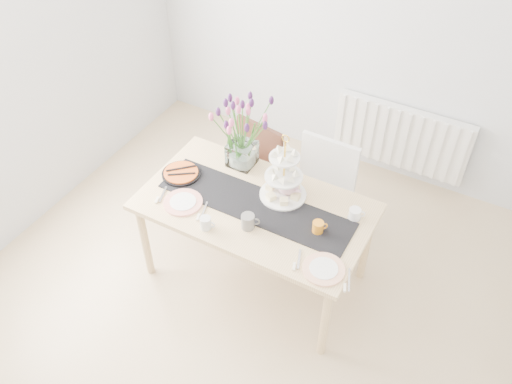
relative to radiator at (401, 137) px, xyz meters
The scene contains 16 objects.
room_shell 2.40m from the radiator, 102.86° to the right, with size 4.50×4.50×4.50m.
radiator is the anchor object (origin of this frame).
dining_table 1.75m from the radiator, 109.09° to the right, with size 1.60×0.90×0.75m.
chair_brown 1.42m from the radiator, 130.37° to the right, with size 0.50×0.50×0.88m.
chair_white 1.11m from the radiator, 106.45° to the right, with size 0.47×0.47×0.93m.
table_runner 1.76m from the radiator, 109.09° to the right, with size 1.40×0.35×0.01m, color black.
tulip_vase 1.70m from the radiator, 123.73° to the right, with size 0.68×0.68×0.58m.
cake_stand 1.59m from the radiator, 106.69° to the right, with size 0.33×0.33×0.48m.
teapot 1.53m from the radiator, 106.51° to the right, with size 0.25×0.20×0.16m, color silver, non-canonical shape.
cream_jug 1.47m from the radiator, 86.84° to the right, with size 0.08×0.08×0.08m, color white.
tart_tin 2.04m from the radiator, 126.15° to the right, with size 0.28×0.28×0.03m.
mug_grey 1.95m from the radiator, 105.36° to the right, with size 0.09×0.09×0.11m, color slate.
mug_white 2.15m from the radiator, 110.66° to the right, with size 0.08×0.08×0.09m, color silver.
mug_orange 1.70m from the radiator, 92.94° to the right, with size 0.07×0.07×0.09m, color orange.
plate_left 2.15m from the radiator, 118.53° to the right, with size 0.27×0.27×0.01m, color silver.
plate_right 1.96m from the radiator, 87.70° to the right, with size 0.26×0.26×0.01m, color white.
Camera 1 is at (1.23, -1.78, 3.38)m, focal length 38.00 mm.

